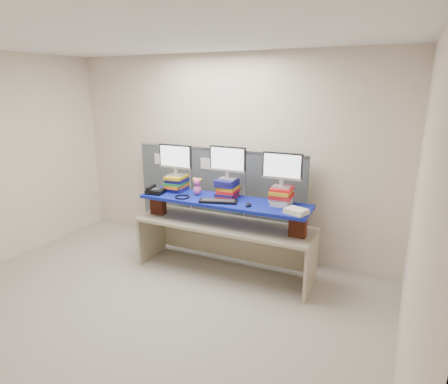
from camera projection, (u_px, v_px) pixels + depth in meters
The scene contains 18 objects.
room at pixel (134, 188), 3.67m from camera, with size 5.00×4.00×2.80m.
cubicle_partition at pixel (217, 200), 5.38m from camera, with size 2.60×0.06×1.53m.
desk at pixel (224, 233), 4.76m from camera, with size 2.30×0.73×0.69m.
brick_pier_left at pixel (158, 204), 5.02m from camera, with size 0.20×0.11×0.27m, color maroon.
brick_pier_right at pixel (298, 226), 4.26m from camera, with size 0.20×0.11×0.27m, color maroon.
blue_board at pixel (224, 201), 4.65m from camera, with size 2.15×0.54×0.04m, color #0B1392.
book_stack_left at pixel (176, 183), 5.02m from camera, with size 0.28×0.31×0.21m.
book_stack_center at pixel (227, 188), 4.71m from camera, with size 0.27×0.32×0.23m.
book_stack_right at pixel (281, 196), 4.44m from camera, with size 0.26×0.30×0.21m.
monitor_left at pixel (176, 158), 4.93m from camera, with size 0.48×0.14×0.41m.
monitor_center at pixel (228, 161), 4.62m from camera, with size 0.48×0.14×0.41m.
monitor_right at pixel (282, 168), 4.34m from camera, with size 0.48×0.14×0.41m.
keyboard at pixel (218, 201), 4.54m from camera, with size 0.48×0.29×0.03m.
mouse at pixel (248, 205), 4.38m from camera, with size 0.06×0.11×0.03m, color black.
desk_phone at pixel (155, 191), 4.91m from camera, with size 0.25×0.23×0.09m.
headset at pixel (182, 197), 4.72m from camera, with size 0.19×0.19×0.02m, color black.
plush_toy at pixel (197, 186), 4.82m from camera, with size 0.13×0.10×0.23m.
binder_stack at pixel (296, 211), 4.13m from camera, with size 0.28×0.25×0.06m.
Camera 1 is at (2.37, -2.78, 2.37)m, focal length 30.00 mm.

